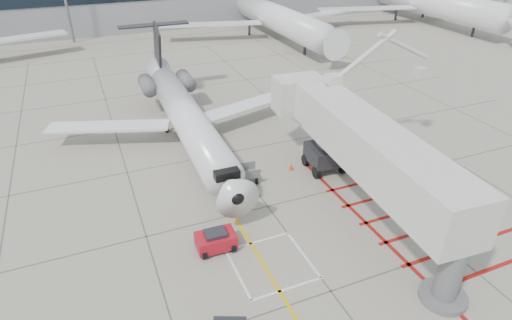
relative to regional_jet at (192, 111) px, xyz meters
name	(u,v)px	position (x,y,z in m)	size (l,w,h in m)	color
ground_plane	(295,243)	(2.44, -12.81, -3.78)	(260.00, 260.00, 0.00)	gray
regional_jet	(192,111)	(0.00, 0.00, 0.00)	(22.88, 28.84, 7.56)	white
jet_bridge	(377,163)	(7.88, -12.42, 0.31)	(9.68, 20.45, 8.18)	silver
pushback_tug	(216,240)	(-1.99, -11.44, -3.12)	(2.25, 1.41, 1.31)	#AE101F
baggage_cart	(244,174)	(2.08, -5.41, -3.12)	(2.08, 1.31, 1.31)	slate
ground_power_unit	(372,160)	(11.34, -7.86, -2.72)	(2.68, 1.56, 2.12)	silver
cone_nose	(221,186)	(0.24, -5.73, -3.50)	(0.40, 0.40, 0.55)	#E73D0C
cone_side	(291,167)	(6.02, -5.15, -3.54)	(0.34, 0.34, 0.48)	#DD3F0B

